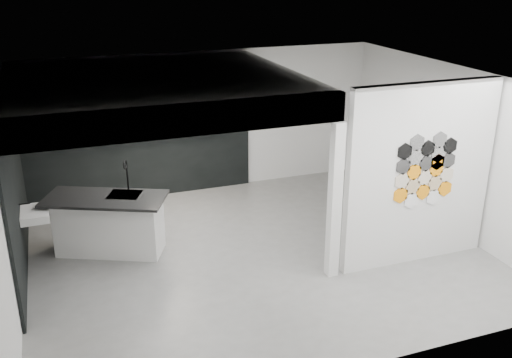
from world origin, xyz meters
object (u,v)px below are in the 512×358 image
(partition_panel, at_px, (420,175))
(wall_basin, at_px, (35,214))
(kitchen_island, at_px, (109,223))
(utensil_cup, at_px, (107,135))
(glass_bowl, at_px, (214,125))
(glass_vase, at_px, (214,124))
(stockpot, at_px, (82,134))
(bottle_dark, at_px, (122,131))
(kettle, at_px, (190,125))

(partition_panel, height_order, wall_basin, partition_panel)
(kitchen_island, relative_size, utensil_cup, 21.23)
(glass_bowl, distance_m, utensil_cup, 2.05)
(partition_panel, xyz_separation_m, glass_bowl, (-2.08, 3.87, -0.04))
(kitchen_island, bearing_deg, glass_vase, 65.83)
(glass_bowl, distance_m, glass_vase, 0.02)
(stockpot, relative_size, bottle_dark, 1.40)
(partition_panel, bearing_deg, kitchen_island, 157.22)
(kettle, bearing_deg, stockpot, 167.29)
(stockpot, distance_m, kettle, 2.03)
(wall_basin, xyz_separation_m, glass_vase, (3.39, 2.07, 0.53))
(kitchen_island, bearing_deg, glass_bowl, 65.83)
(partition_panel, distance_m, glass_bowl, 4.39)
(kitchen_island, relative_size, glass_bowl, 16.18)
(glass_bowl, bearing_deg, wall_basin, -148.65)
(utensil_cup, bearing_deg, kitchen_island, -97.78)
(glass_bowl, bearing_deg, utensil_cup, 180.00)
(bottle_dark, bearing_deg, kitchen_island, -105.24)
(wall_basin, bearing_deg, kettle, 35.33)
(glass_vase, bearing_deg, bottle_dark, 180.00)
(glass_bowl, height_order, bottle_dark, bottle_dark)
(partition_panel, height_order, utensil_cup, partition_panel)
(wall_basin, bearing_deg, partition_panel, -18.23)
(kettle, xyz_separation_m, glass_bowl, (0.48, 0.00, -0.03))
(kitchen_island, distance_m, kettle, 2.88)
(stockpot, bearing_deg, wall_basin, -113.11)
(wall_basin, relative_size, stockpot, 2.39)
(kitchen_island, xyz_separation_m, glass_vase, (2.33, 2.02, 0.88))
(glass_vase, distance_m, utensil_cup, 2.05)
(stockpot, relative_size, glass_bowl, 2.01)
(partition_panel, bearing_deg, utensil_cup, 136.88)
(bottle_dark, distance_m, utensil_cup, 0.28)
(kettle, distance_m, glass_bowl, 0.48)
(wall_basin, distance_m, glass_bowl, 4.00)
(stockpot, height_order, glass_bowl, stockpot)
(wall_basin, xyz_separation_m, glass_bowl, (3.39, 2.07, 0.51))
(wall_basin, xyz_separation_m, stockpot, (0.88, 2.07, 0.57))
(glass_bowl, xyz_separation_m, bottle_dark, (-1.78, 0.00, 0.04))
(glass_bowl, relative_size, glass_vase, 0.97)
(wall_basin, relative_size, utensil_cup, 6.30)
(glass_vase, xyz_separation_m, utensil_cup, (-2.05, 0.00, -0.02))
(glass_vase, bearing_deg, kitchen_island, -139.11)
(stockpot, bearing_deg, partition_panel, -40.14)
(stockpot, height_order, bottle_dark, stockpot)
(partition_panel, relative_size, kitchen_island, 1.38)
(glass_vase, bearing_deg, glass_bowl, 0.00)
(wall_basin, height_order, kitchen_island, kitchen_island)
(kettle, xyz_separation_m, bottle_dark, (-1.30, 0.00, 0.01))
(kitchen_island, relative_size, stockpot, 8.05)
(glass_vase, bearing_deg, utensil_cup, 180.00)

